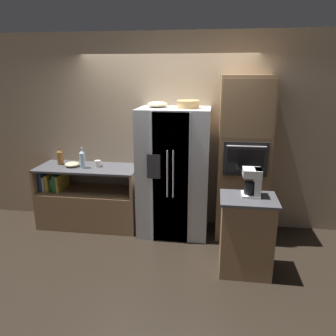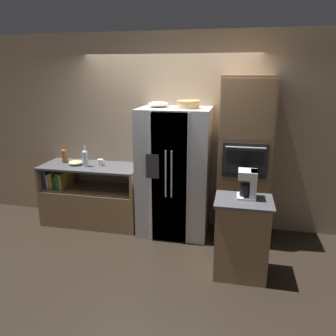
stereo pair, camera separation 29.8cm
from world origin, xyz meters
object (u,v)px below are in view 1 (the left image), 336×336
(wicker_basket, at_px, (188,104))
(coffee_maker, at_px, (253,181))
(bottle_short, at_px, (60,157))
(bottle_tall, at_px, (82,159))
(mixing_bowl, at_px, (72,164))
(refrigerator, at_px, (174,173))
(wall_oven, at_px, (243,159))
(fruit_bowl, at_px, (158,104))
(mug, at_px, (98,164))

(wicker_basket, xyz_separation_m, coffee_maker, (0.80, -0.82, -0.76))
(wicker_basket, distance_m, bottle_short, 2.09)
(bottle_tall, height_order, mixing_bowl, bottle_tall)
(refrigerator, bearing_deg, coffee_maker, -39.42)
(wall_oven, relative_size, fruit_bowl, 7.98)
(wall_oven, xyz_separation_m, coffee_maker, (0.05, -0.87, -0.03))
(refrigerator, xyz_separation_m, fruit_bowl, (-0.23, 0.08, 0.94))
(mixing_bowl, height_order, coffee_maker, coffee_maker)
(refrigerator, height_order, coffee_maker, refrigerator)
(refrigerator, relative_size, mixing_bowl, 8.44)
(coffee_maker, bearing_deg, bottle_tall, 160.95)
(mug, relative_size, coffee_maker, 0.39)
(bottle_short, bearing_deg, mixing_bowl, -22.03)
(bottle_tall, relative_size, mug, 2.47)
(wall_oven, xyz_separation_m, mixing_bowl, (-2.46, -0.02, -0.16))
(mixing_bowl, relative_size, coffee_maker, 0.68)
(bottle_tall, relative_size, bottle_short, 1.18)
(fruit_bowl, height_order, coffee_maker, fruit_bowl)
(refrigerator, distance_m, bottle_tall, 1.33)
(wall_oven, relative_size, wicker_basket, 7.44)
(bottle_tall, bearing_deg, wicker_basket, 0.85)
(bottle_tall, xyz_separation_m, mixing_bowl, (-0.19, 0.05, -0.10))
(wicker_basket, height_order, mug, wicker_basket)
(wicker_basket, xyz_separation_m, mug, (-1.32, 0.06, -0.89))
(bottle_short, height_order, mixing_bowl, bottle_short)
(wall_oven, distance_m, mug, 2.08)
(coffee_maker, bearing_deg, bottle_short, 161.00)
(wall_oven, height_order, mixing_bowl, wall_oven)
(mug, bearing_deg, wicker_basket, -2.67)
(fruit_bowl, xyz_separation_m, coffee_maker, (1.23, -0.89, -0.75))
(mug, height_order, mixing_bowl, mug)
(coffee_maker, bearing_deg, mixing_bowl, 161.27)
(wicker_basket, relative_size, mixing_bowl, 1.40)
(refrigerator, height_order, mug, refrigerator)
(wall_oven, height_order, bottle_tall, wall_oven)
(fruit_bowl, bearing_deg, mixing_bowl, -178.05)
(refrigerator, distance_m, fruit_bowl, 0.97)
(wicker_basket, height_order, bottle_tall, wicker_basket)
(bottle_short, bearing_deg, mug, -5.22)
(bottle_short, distance_m, coffee_maker, 2.89)
(bottle_tall, distance_m, coffee_maker, 2.45)
(fruit_bowl, relative_size, bottle_tall, 0.91)
(mug, bearing_deg, bottle_tall, -157.00)
(wall_oven, xyz_separation_m, mug, (-2.07, 0.01, -0.15))
(refrigerator, height_order, mixing_bowl, refrigerator)
(wall_oven, xyz_separation_m, bottle_short, (-2.68, 0.07, -0.08))
(wicker_basket, bearing_deg, bottle_short, 176.52)
(wall_oven, xyz_separation_m, fruit_bowl, (-1.18, 0.02, 0.72))
(wall_oven, distance_m, wicker_basket, 1.06)
(fruit_bowl, bearing_deg, bottle_short, 178.18)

